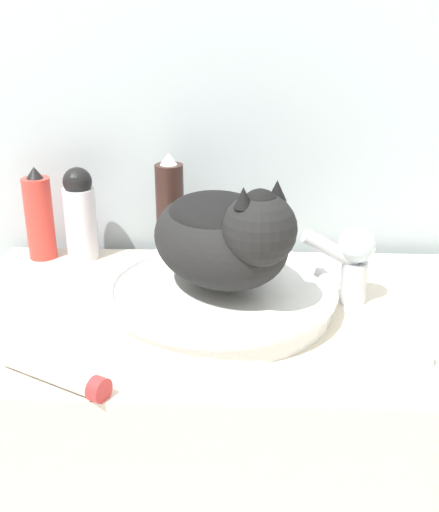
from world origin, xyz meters
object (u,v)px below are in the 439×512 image
faucet (352,258)px  cream_tube (55,373)px  spray_bottle_trigger (39,216)px  lotion_bottle_white (80,214)px  soap_bar (404,350)px  hairspray_can_black (170,211)px  cat (226,234)px

faucet → cream_tube: bearing=22.1°
cream_tube → spray_bottle_trigger: bearing=108.8°
lotion_bottle_white → soap_bar: bearing=-32.5°
cream_tube → hairspray_can_black: bearing=76.2°
cream_tube → soap_bar: size_ratio=2.31×
hairspray_can_black → cream_tube: hairspray_can_black is taller
cat → cream_tube: cat is taller
hairspray_can_black → cream_tube: 0.45m
cat → faucet: size_ratio=2.43×
spray_bottle_trigger → cream_tube: (0.15, -0.43, -0.07)m
lotion_bottle_white → spray_bottle_trigger: same height
cat → lotion_bottle_white: 0.36m
hairspray_can_black → spray_bottle_trigger: hairspray_can_black is taller
hairspray_can_black → cat: bearing=-62.5°
cat → soap_bar: bearing=25.8°
cat → cream_tube: 0.33m
cream_tube → soap_bar: 0.49m
lotion_bottle_white → spray_bottle_trigger: bearing=180.0°
faucet → soap_bar: faucet is taller
lotion_bottle_white → spray_bottle_trigger: size_ratio=1.00×
cat → hairspray_can_black: (-0.11, 0.22, -0.04)m
cat → hairspray_can_black: 0.25m
faucet → soap_bar: (0.05, -0.18, -0.07)m
hairspray_can_black → soap_bar: size_ratio=2.88×
soap_bar → hairspray_can_black: bearing=136.9°
hairspray_can_black → cream_tube: size_ratio=1.25×
cat → soap_bar: 0.32m
cat → faucet: 0.22m
soap_bar → lotion_bottle_white: bearing=147.5°
spray_bottle_trigger → soap_bar: spray_bottle_trigger is taller
hairspray_can_black → soap_bar: bearing=-43.1°
faucet → spray_bottle_trigger: bearing=-26.0°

